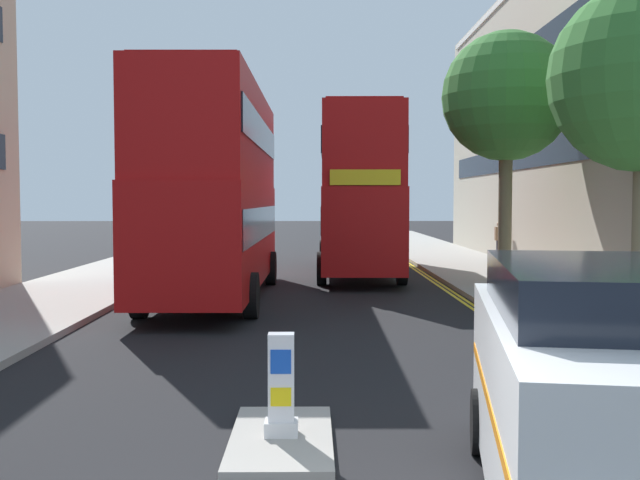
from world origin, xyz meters
The scene contains 11 objects.
sidewalk_right centered at (6.50, 16.00, 0.07)m, with size 4.00×80.00×0.14m, color #9E9991.
sidewalk_left centered at (-6.50, 16.00, 0.07)m, with size 4.00×80.00×0.14m, color #9E9991.
kerb_line_outer centered at (4.40, 14.00, 0.00)m, with size 0.10×56.00×0.01m, color yellow.
kerb_line_inner centered at (4.24, 14.00, 0.00)m, with size 0.10×56.00×0.01m, color yellow.
traffic_island centered at (0.00, 3.20, 0.05)m, with size 1.10×2.20×0.10m, color #9E9991.
keep_left_bollard centered at (0.00, 3.20, 0.61)m, with size 0.36×0.28×1.11m.
double_decker_bus_away centered at (-2.24, 15.11, 3.03)m, with size 2.87×10.83×5.64m.
double_decker_bus_oncoming centered at (1.96, 21.64, 3.03)m, with size 2.98×10.86×5.64m.
taxi_minivan centered at (2.73, 1.17, 1.07)m, with size 2.66×5.06×2.12m.
pedestrian_far centered at (8.06, 25.79, 0.99)m, with size 0.34×0.22×1.62m.
street_tree_mid centered at (6.31, 18.17, 5.79)m, with size 3.97×3.97×7.68m.
Camera 1 is at (0.34, -4.71, 2.64)m, focal length 41.63 mm.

